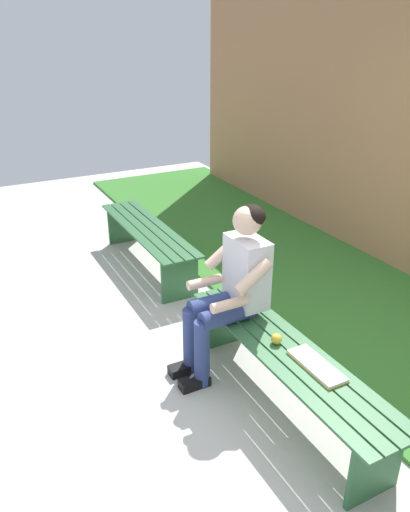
% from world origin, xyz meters
% --- Properties ---
extents(ground_plane, '(10.00, 7.00, 0.04)m').
position_xyz_m(ground_plane, '(1.20, 1.00, -0.02)').
color(ground_plane, beige).
extents(grass_strip, '(9.00, 2.03, 0.03)m').
position_xyz_m(grass_strip, '(1.20, -1.37, 0.01)').
color(grass_strip, '#387A2D').
rests_on(grass_strip, ground).
extents(bench_near, '(1.87, 0.41, 0.45)m').
position_xyz_m(bench_near, '(0.00, 0.00, 0.35)').
color(bench_near, '#2D6038').
rests_on(bench_near, ground).
extents(bench_far, '(1.80, 0.41, 0.45)m').
position_xyz_m(bench_far, '(2.41, 0.00, 0.34)').
color(bench_far, '#2D6038').
rests_on(bench_far, ground).
extents(person_seated, '(0.50, 0.69, 1.25)m').
position_xyz_m(person_seated, '(0.54, 0.10, 0.69)').
color(person_seated, silver).
rests_on(person_seated, ground).
extents(apple, '(0.07, 0.07, 0.07)m').
position_xyz_m(apple, '(0.09, 0.02, 0.49)').
color(apple, gold).
rests_on(apple, bench_near).
extents(book_open, '(0.41, 0.16, 0.02)m').
position_xyz_m(book_open, '(-0.23, -0.05, 0.46)').
color(book_open, white).
rests_on(book_open, bench_near).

